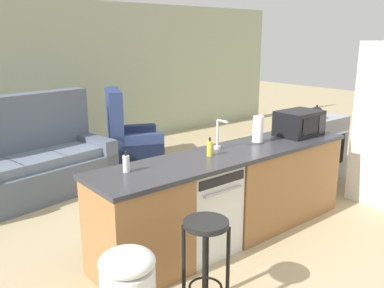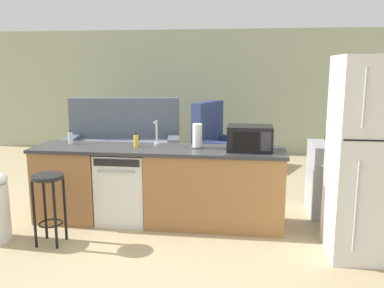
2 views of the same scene
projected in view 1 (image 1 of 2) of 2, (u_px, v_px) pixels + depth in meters
ground_plane at (218, 240)px, 4.07m from camera, size 24.00×24.00×0.00m
wall_back at (67, 77)px, 7.06m from camera, size 10.00×0.06×2.60m
kitchen_counter at (236, 196)px, 4.11m from camera, size 2.94×0.66×0.90m
dishwasher at (200, 208)px, 3.81m from camera, size 0.58×0.61×0.84m
stove_range at (313, 147)px, 5.81m from camera, size 0.76×0.68×0.90m
microwave at (299, 123)px, 4.55m from camera, size 0.50×0.37×0.28m
sink_faucet at (218, 136)px, 3.98m from camera, size 0.07×0.18×0.30m
paper_towel_roll at (258, 130)px, 4.24m from camera, size 0.14×0.14×0.28m
soap_bottle at (210, 148)px, 3.78m from camera, size 0.06×0.06×0.18m
dish_soap_bottle at (126, 164)px, 3.32m from camera, size 0.06×0.06×0.18m
kettle at (317, 113)px, 5.48m from camera, size 0.21×0.17×0.19m
bar_stool at (206, 248)px, 2.86m from camera, size 0.32×0.32×0.74m
couch at (29, 164)px, 5.20m from camera, size 2.12×1.22×1.27m
armchair at (128, 142)px, 6.47m from camera, size 1.08×1.10×1.20m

